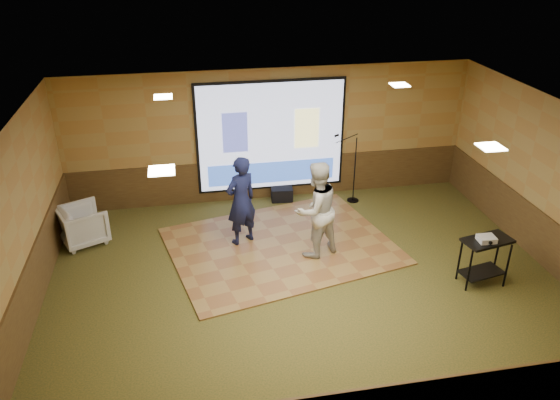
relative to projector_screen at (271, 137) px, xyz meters
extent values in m
plane|color=#2A3618|center=(0.00, -3.44, -1.47)|extent=(9.00, 9.00, 0.00)
cube|color=#A78645|center=(0.00, 0.06, 0.03)|extent=(9.00, 0.04, 3.00)
cube|color=#A78645|center=(0.00, -6.94, 0.03)|extent=(9.00, 0.04, 3.00)
cube|color=#A78645|center=(-4.50, -3.44, 0.03)|extent=(0.04, 7.00, 3.00)
cube|color=#A78645|center=(4.50, -3.44, 0.03)|extent=(0.04, 7.00, 3.00)
cube|color=silver|center=(0.00, -3.44, 1.53)|extent=(9.00, 7.00, 0.04)
cube|color=#442A16|center=(0.00, 0.04, -1.00)|extent=(9.00, 0.04, 0.95)
cube|color=#442A16|center=(-4.48, -3.44, -1.00)|extent=(0.04, 7.00, 0.95)
cube|color=#442A16|center=(4.48, -3.44, -1.00)|extent=(0.04, 7.00, 0.95)
cube|color=black|center=(0.00, 0.01, 0.03)|extent=(3.32, 0.03, 2.52)
cube|color=silver|center=(0.00, -0.02, 0.03)|extent=(3.20, 0.02, 2.40)
cube|color=#3E4488|center=(-0.80, -0.03, 0.18)|extent=(0.55, 0.01, 0.90)
cube|color=#EDE589|center=(0.80, -0.03, 0.18)|extent=(0.55, 0.01, 0.90)
cube|color=#2E51AD|center=(0.00, -0.03, -0.82)|extent=(2.88, 0.01, 0.50)
cube|color=beige|center=(-2.20, -1.64, 1.50)|extent=(0.32, 0.32, 0.02)
cube|color=beige|center=(2.20, -1.64, 1.50)|extent=(0.32, 0.32, 0.02)
cube|color=beige|center=(-2.20, -4.94, 1.50)|extent=(0.32, 0.32, 0.02)
cube|color=beige|center=(2.20, -4.94, 1.50)|extent=(0.32, 0.32, 0.02)
cube|color=olive|center=(-0.19, -2.19, -1.46)|extent=(4.80, 4.04, 0.03)
imported|color=#14183E|center=(-0.92, -1.90, -0.54)|extent=(0.78, 0.69, 1.81)
imported|color=beige|center=(0.39, -2.59, -0.51)|extent=(1.12, 1.01, 1.88)
cylinder|color=black|center=(2.69, -4.21, -1.05)|extent=(0.04, 0.04, 0.84)
cylinder|color=black|center=(3.40, -4.21, -1.05)|extent=(0.04, 0.04, 0.84)
cylinder|color=black|center=(2.69, -3.86, -1.05)|extent=(0.04, 0.04, 0.84)
cylinder|color=black|center=(3.40, -3.86, -1.05)|extent=(0.04, 0.04, 0.84)
cube|color=black|center=(3.05, -4.04, -0.61)|extent=(0.84, 0.44, 0.04)
cube|color=black|center=(3.05, -4.04, -1.25)|extent=(0.75, 0.40, 0.03)
cube|color=silver|center=(2.99, -4.09, -0.54)|extent=(0.29, 0.25, 0.09)
cylinder|color=black|center=(1.81, -0.52, -1.46)|extent=(0.27, 0.27, 0.02)
cylinder|color=black|center=(1.81, -0.52, -0.71)|extent=(0.02, 0.02, 1.53)
cylinder|color=black|center=(1.58, -0.52, 0.06)|extent=(0.49, 0.02, 0.19)
cylinder|color=black|center=(1.35, -0.52, 0.14)|extent=(0.11, 0.05, 0.08)
imported|color=gray|center=(-4.00, -1.29, -1.09)|extent=(1.11, 1.10, 0.77)
cube|color=black|center=(0.21, -0.19, -1.32)|extent=(0.51, 0.37, 0.30)
camera|label=1|loc=(-1.89, -11.24, 4.17)|focal=35.00mm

